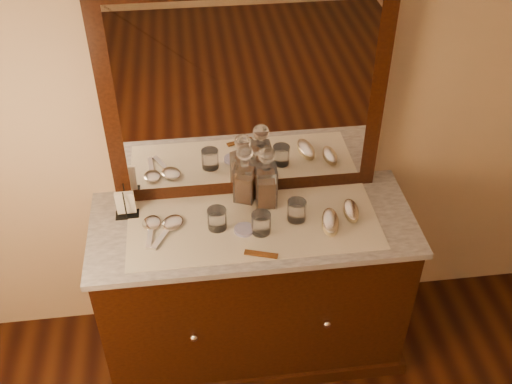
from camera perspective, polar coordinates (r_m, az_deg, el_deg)
dresser_cabinet at (r=2.96m, az=-0.25°, el=-9.22°), size 1.40×0.55×0.82m
dresser_plinth at (r=3.25m, az=-0.23°, el=-13.58°), size 1.46×0.59×0.08m
knob_left at (r=2.74m, az=-5.91°, el=-13.60°), size 0.04×0.04×0.04m
knob_right at (r=2.79m, az=6.76°, el=-12.34°), size 0.04×0.04×0.04m
marble_top at (r=2.66m, az=-0.27°, el=-3.10°), size 1.44×0.59×0.03m
mirror_frame at (r=2.55m, az=-0.99°, el=9.23°), size 1.20×0.08×1.00m
mirror_glass at (r=2.52m, az=-0.90°, el=8.85°), size 1.06×0.01×0.86m
lace_runner at (r=2.63m, az=-0.22°, el=-3.11°), size 1.10×0.45×0.00m
pin_dish at (r=2.60m, az=-1.13°, el=-3.60°), size 0.10×0.10×0.02m
comb at (r=2.49m, az=0.49°, el=-5.93°), size 0.14×0.07×0.01m
napkin_rack at (r=2.71m, az=-12.28°, el=-1.17°), size 0.10×0.07×0.15m
decanter_left at (r=2.70m, az=-1.06°, el=1.27°), size 0.12×0.12×0.29m
decanter_right at (r=2.67m, az=0.97°, el=0.88°), size 0.10×0.10×0.31m
brush_near at (r=2.63m, az=7.07°, el=-2.85°), size 0.10×0.17×0.05m
brush_far at (r=2.70m, az=9.02°, el=-1.77°), size 0.07×0.15×0.04m
hand_mirror_outer at (r=2.65m, az=-9.92°, el=-3.17°), size 0.09×0.21×0.02m
hand_mirror_inner at (r=2.64m, az=-8.13°, el=-3.18°), size 0.16×0.23×0.02m
tumblers at (r=2.59m, az=0.24°, el=-2.43°), size 0.44×0.15×0.10m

